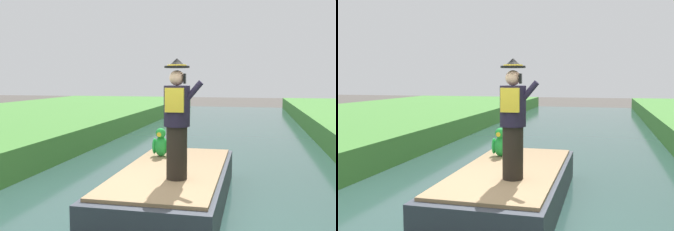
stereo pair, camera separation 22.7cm
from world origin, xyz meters
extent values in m
cube|color=#2D4C47|center=(0.00, 0.00, 0.05)|extent=(6.82, 48.00, 0.10)
cube|color=#333842|center=(0.00, 1.13, 0.38)|extent=(1.81, 4.21, 0.56)
cube|color=#997A56|center=(0.00, 1.13, 0.69)|extent=(1.67, 3.87, 0.05)
cylinder|color=black|center=(0.20, 0.43, 1.12)|extent=(0.32, 0.32, 0.82)
cylinder|color=black|center=(0.20, 0.43, 1.84)|extent=(0.40, 0.40, 0.62)
cube|color=gold|center=(0.20, 0.24, 1.94)|extent=(0.28, 0.06, 0.36)
sphere|color=#DBA884|center=(0.20, 0.43, 2.27)|extent=(0.23, 0.23, 0.23)
cylinder|color=black|center=(0.20, 0.43, 2.43)|extent=(0.38, 0.38, 0.03)
cone|color=black|center=(0.20, 0.43, 2.50)|extent=(0.26, 0.26, 0.12)
cylinder|color=gold|center=(0.20, 0.43, 2.46)|extent=(0.29, 0.29, 0.02)
cylinder|color=black|center=(0.42, 0.39, 2.02)|extent=(0.38, 0.09, 0.43)
cube|color=black|center=(0.33, 0.37, 2.26)|extent=(0.03, 0.08, 0.15)
ellipsoid|color=green|center=(-0.44, 2.07, 0.91)|extent=(0.26, 0.32, 0.40)
sphere|color=green|center=(-0.44, 2.03, 1.18)|extent=(0.20, 0.20, 0.20)
cone|color=yellow|center=(-0.44, 1.93, 1.17)|extent=(0.09, 0.09, 0.09)
ellipsoid|color=green|center=(-0.58, 2.07, 0.91)|extent=(0.08, 0.20, 0.32)
ellipsoid|color=green|center=(-0.30, 2.07, 0.91)|extent=(0.08, 0.20, 0.32)
camera|label=1|loc=(1.34, -5.31, 2.26)|focal=41.28mm
camera|label=2|loc=(1.56, -5.25, 2.26)|focal=41.28mm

